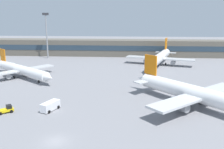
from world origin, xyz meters
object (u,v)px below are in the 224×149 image
at_px(airplane_mid, 22,70).
at_px(floodlight_tower_west, 47,32).
at_px(baggage_tug_yellow, 6,109).
at_px(airplane_far, 159,58).
at_px(airplane_near, 203,96).
at_px(service_van_white, 50,106).

height_order(airplane_mid, floodlight_tower_west, floodlight_tower_west).
height_order(airplane_mid, baggage_tug_yellow, airplane_mid).
xyz_separation_m(airplane_mid, airplane_far, (52.13, 27.29, 0.55)).
distance_m(airplane_far, floodlight_tower_west, 60.35).
xyz_separation_m(airplane_near, baggage_tug_yellow, (-45.86, -5.76, -2.57)).
xyz_separation_m(airplane_near, floodlight_tower_west, (-61.65, 70.27, 10.46)).
bearing_deg(airplane_mid, floodlight_tower_west, 96.76).
height_order(airplane_far, service_van_white, airplane_far).
height_order(baggage_tug_yellow, service_van_white, service_van_white).
height_order(airplane_near, airplane_mid, airplane_near).
height_order(airplane_near, floodlight_tower_west, floodlight_tower_west).
xyz_separation_m(airplane_mid, floodlight_tower_west, (-5.13, 43.23, 10.99)).
bearing_deg(airplane_near, service_van_white, -174.57).
distance_m(airplane_far, service_van_white, 65.97).
bearing_deg(airplane_mid, airplane_far, 27.63).
distance_m(airplane_mid, floodlight_tower_west, 44.90).
relative_size(service_van_white, floodlight_tower_west, 0.24).
relative_size(airplane_near, service_van_white, 6.36).
bearing_deg(airplane_near, baggage_tug_yellow, -172.85).
bearing_deg(floodlight_tower_west, airplane_mid, -83.24).
relative_size(airplane_near, floodlight_tower_west, 1.50).
xyz_separation_m(baggage_tug_yellow, floodlight_tower_west, (-15.79, 76.03, 13.03)).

